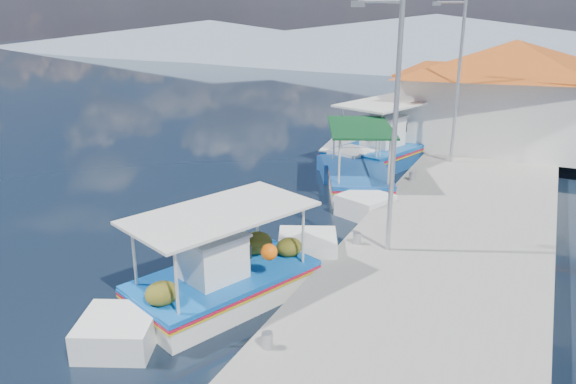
% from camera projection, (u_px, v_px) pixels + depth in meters
% --- Properties ---
extents(ground, '(160.00, 160.00, 0.00)m').
position_uv_depth(ground, '(188.00, 265.00, 14.22)').
color(ground, black).
rests_on(ground, ground).
extents(quay, '(5.00, 44.00, 0.50)m').
position_uv_depth(quay, '(465.00, 215.00, 16.93)').
color(quay, gray).
rests_on(quay, ground).
extents(bollards, '(0.20, 17.20, 0.30)m').
position_uv_depth(bollards, '(391.00, 200.00, 17.00)').
color(bollards, '#A5A8AD').
rests_on(bollards, quay).
extents(main_caique, '(3.79, 6.67, 2.36)m').
position_uv_depth(main_caique, '(224.00, 281.00, 12.46)').
color(main_caique, silver).
rests_on(main_caique, ground).
extents(caique_green_canopy, '(3.81, 6.33, 2.58)m').
position_uv_depth(caique_green_canopy, '(360.00, 180.00, 19.80)').
color(caique_green_canopy, silver).
rests_on(caique_green_canopy, ground).
extents(caique_blue_hull, '(2.09, 5.52, 0.99)m').
position_uv_depth(caique_blue_hull, '(347.00, 152.00, 23.93)').
color(caique_blue_hull, '#194D9A').
rests_on(caique_blue_hull, ground).
extents(caique_far, '(4.02, 7.74, 2.85)m').
position_uv_depth(caique_far, '(386.00, 151.00, 23.18)').
color(caique_far, '#194D9A').
rests_on(caique_far, ground).
extents(harbor_building, '(10.49, 10.49, 4.40)m').
position_uv_depth(harbor_building, '(510.00, 91.00, 23.72)').
color(harbor_building, silver).
rests_on(harbor_building, quay).
extents(lamp_post_near, '(1.21, 0.14, 6.00)m').
position_uv_depth(lamp_post_near, '(392.00, 116.00, 12.90)').
color(lamp_post_near, '#A5A8AD').
rests_on(lamp_post_near, quay).
extents(lamp_post_far, '(1.21, 0.14, 6.00)m').
position_uv_depth(lamp_post_far, '(456.00, 74.00, 20.63)').
color(lamp_post_far, '#A5A8AD').
rests_on(lamp_post_far, quay).
extents(mountain_ridge, '(171.40, 96.00, 5.50)m').
position_uv_depth(mountain_ridge, '(545.00, 46.00, 59.01)').
color(mountain_ridge, slate).
rests_on(mountain_ridge, ground).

